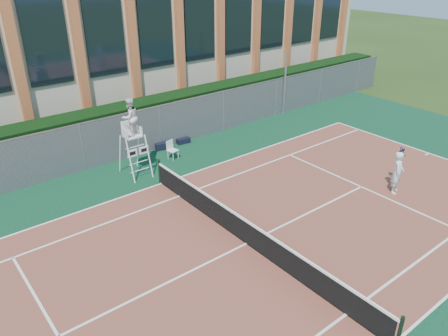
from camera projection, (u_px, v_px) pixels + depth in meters
ground at (247, 244)px, 14.75m from camera, size 120.00×120.00×0.00m
apron at (228, 231)px, 15.45m from camera, size 36.00×20.00×0.01m
tennis_court at (247, 244)px, 14.74m from camera, size 23.77×10.97×0.02m
tennis_net at (247, 231)px, 14.51m from camera, size 0.10×11.30×1.10m
fence at (123, 137)px, 20.43m from camera, size 40.00×0.06×2.20m
hedge at (112, 130)px, 21.28m from camera, size 40.00×1.40×2.20m
building at (46, 42)px, 25.50m from camera, size 45.00×10.60×8.22m
steel_pole at (285, 84)px, 25.94m from camera, size 0.12×0.12×3.74m
umpire_chair at (130, 119)px, 18.33m from camera, size 0.98×1.51×3.51m
plastic_chair at (171, 148)px, 20.66m from camera, size 0.51×0.51×0.91m
sports_bag_near at (163, 146)px, 21.81m from camera, size 0.87×0.50×0.35m
sports_bag_far at (183, 141)px, 22.50m from camera, size 0.72×0.37×0.27m
tennis_player at (398, 172)px, 17.54m from camera, size 1.05×0.79×1.79m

